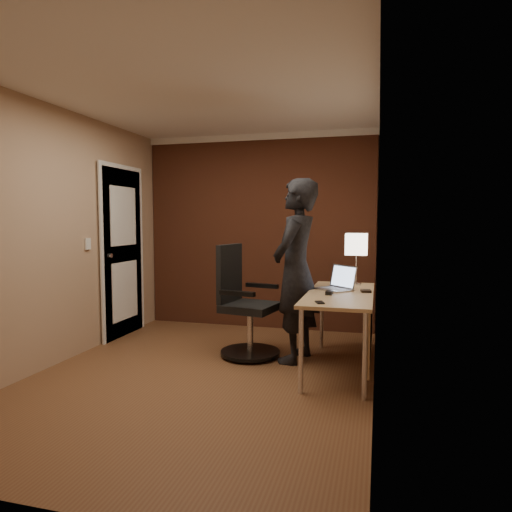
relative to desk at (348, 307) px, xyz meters
name	(u,v)px	position (x,y,z in m)	size (l,w,h in m)	color
room	(228,223)	(-1.53, 1.06, 0.77)	(4.00, 4.00, 4.00)	brown
desk	(348,307)	(0.00, 0.00, 0.00)	(0.60, 1.50, 0.73)	tan
desk_lamp	(356,245)	(0.04, 0.57, 0.55)	(0.22, 0.22, 0.54)	silver
laptop	(338,283)	(-0.11, 0.19, 0.19)	(0.42, 0.41, 0.23)	silver
mouse	(329,293)	(-0.16, -0.13, 0.14)	(0.06, 0.10, 0.03)	black
phone	(320,302)	(-0.19, -0.57, 0.13)	(0.06, 0.12, 0.01)	black
wallet	(366,291)	(0.16, 0.10, 0.14)	(0.09, 0.11, 0.02)	black
office_chair	(244,308)	(-1.06, 0.19, -0.10)	(0.61, 0.68, 1.13)	black
person	(296,270)	(-0.52, 0.18, 0.30)	(0.66, 0.43, 1.81)	black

